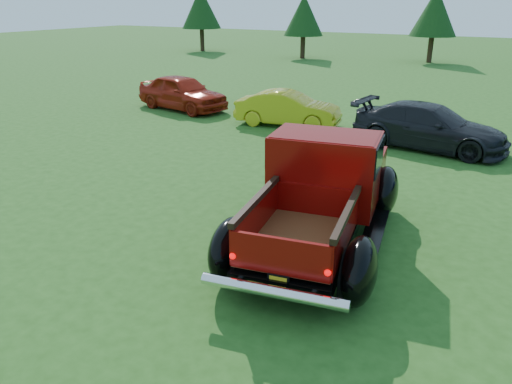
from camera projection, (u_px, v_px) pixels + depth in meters
name	position (u px, v px, depth m)	size (l,w,h in m)	color
ground	(246.00, 249.00, 9.15)	(120.00, 120.00, 0.00)	#234D16
tree_far_west	(201.00, 8.00, 42.29)	(3.33, 3.33, 5.20)	#332114
tree_west	(304.00, 15.00, 37.06)	(2.94, 2.94, 4.60)	#332114
tree_mid_left	(435.00, 12.00, 34.48)	(3.20, 3.20, 5.00)	#332114
pickup_truck	(324.00, 188.00, 9.38)	(3.28, 5.67, 2.01)	black
show_car_red	(182.00, 92.00, 20.37)	(1.66, 4.11, 1.40)	#9F1E0E
show_car_yellow	(288.00, 109.00, 17.79)	(1.29, 3.71, 1.22)	gold
show_car_grey	(429.00, 127.00, 15.08)	(1.87, 4.59, 1.33)	black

